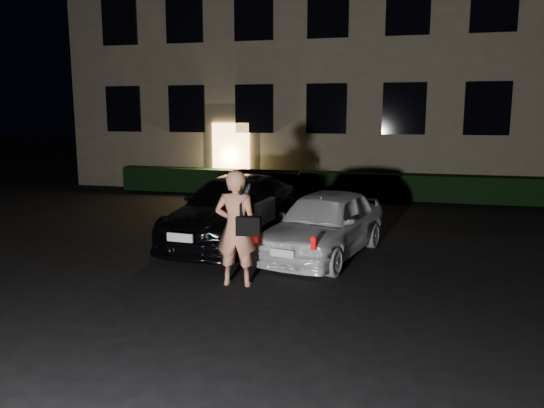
# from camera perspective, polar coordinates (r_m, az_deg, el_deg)

# --- Properties ---
(ground) EXTENTS (80.00, 80.00, 0.00)m
(ground) POSITION_cam_1_polar(r_m,az_deg,el_deg) (8.53, -5.81, -9.97)
(ground) COLOR black
(ground) RESTS_ON ground
(building) EXTENTS (20.00, 8.11, 12.00)m
(building) POSITION_cam_1_polar(r_m,az_deg,el_deg) (22.89, 7.61, 17.59)
(building) COLOR #695E4B
(building) RESTS_ON ground
(hedge) EXTENTS (15.00, 0.70, 0.85)m
(hedge) POSITION_cam_1_polar(r_m,az_deg,el_deg) (18.40, 5.53, 2.12)
(hedge) COLOR black
(hedge) RESTS_ON ground
(sedan) EXTENTS (2.38, 5.09, 1.42)m
(sedan) POSITION_cam_1_polar(r_m,az_deg,el_deg) (12.07, -4.06, -0.56)
(sedan) COLOR black
(sedan) RESTS_ON ground
(hatch) EXTENTS (2.42, 4.17, 1.33)m
(hatch) POSITION_cam_1_polar(r_m,az_deg,el_deg) (10.77, 5.66, -2.09)
(hatch) COLOR white
(hatch) RESTS_ON ground
(man) EXTENTS (0.84, 0.53, 1.96)m
(man) POSITION_cam_1_polar(r_m,az_deg,el_deg) (8.84, -3.85, -2.58)
(man) COLOR tan
(man) RESTS_ON ground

